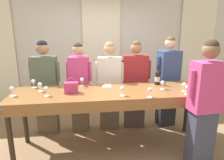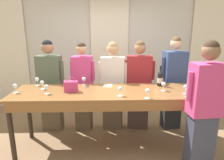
{
  "view_description": "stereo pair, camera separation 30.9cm",
  "coord_description": "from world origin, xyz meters",
  "px_view_note": "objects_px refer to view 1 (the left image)",
  "views": [
    {
      "loc": [
        -0.4,
        -2.89,
        1.89
      ],
      "look_at": [
        0.0,
        0.08,
        1.12
      ],
      "focal_mm": 32.0,
      "sensor_mm": 36.0,
      "label": 1
    },
    {
      "loc": [
        -0.09,
        -2.91,
        1.89
      ],
      "look_at": [
        0.0,
        0.08,
        1.12
      ],
      "focal_mm": 32.0,
      "sensor_mm": 36.0,
      "label": 2
    }
  ],
  "objects_px": {
    "guest_cream_sweater": "(110,85)",
    "wine_glass_center_mid": "(33,82)",
    "wine_glass_center_right": "(150,90)",
    "guest_olive_jacket": "(46,87)",
    "wine_glass_front_mid": "(12,89)",
    "wine_bottle": "(157,77)",
    "guest_navy_coat": "(168,82)",
    "wine_glass_front_right": "(187,88)",
    "guest_pink_top": "(80,87)",
    "wine_glass_by_bottle": "(198,84)",
    "tasting_bar": "(113,97)",
    "guest_striped_shirt": "(135,84)",
    "wine_glass_front_left": "(162,83)",
    "wine_glass_by_handbag": "(40,85)",
    "handbag": "(71,87)",
    "wine_glass_back_right": "(122,89)",
    "host_pouring": "(204,105)",
    "wine_glass_near_host": "(184,85)",
    "wine_glass_back_mid": "(46,89)",
    "wine_glass_center_left": "(201,82)",
    "wine_glass_back_left": "(82,80)"
  },
  "relations": [
    {
      "from": "wine_bottle",
      "to": "guest_navy_coat",
      "type": "bearing_deg",
      "value": 47.97
    },
    {
      "from": "wine_glass_center_left",
      "to": "wine_glass_back_left",
      "type": "xyz_separation_m",
      "value": [
        -1.89,
        0.38,
        0.0
      ]
    },
    {
      "from": "guest_cream_sweater",
      "to": "wine_bottle",
      "type": "bearing_deg",
      "value": -27.94
    },
    {
      "from": "tasting_bar",
      "to": "handbag",
      "type": "relative_size",
      "value": 12.95
    },
    {
      "from": "wine_glass_front_left",
      "to": "wine_glass_back_right",
      "type": "relative_size",
      "value": 1.0
    },
    {
      "from": "wine_glass_front_right",
      "to": "guest_cream_sweater",
      "type": "xyz_separation_m",
      "value": [
        -1.0,
        0.98,
        -0.19
      ]
    },
    {
      "from": "wine_glass_center_left",
      "to": "guest_cream_sweater",
      "type": "xyz_separation_m",
      "value": [
        -1.39,
        0.69,
        -0.19
      ]
    },
    {
      "from": "wine_glass_center_right",
      "to": "guest_olive_jacket",
      "type": "bearing_deg",
      "value": 147.4
    },
    {
      "from": "wine_glass_front_mid",
      "to": "guest_cream_sweater",
      "type": "bearing_deg",
      "value": 25.85
    },
    {
      "from": "wine_glass_front_right",
      "to": "wine_glass_back_left",
      "type": "bearing_deg",
      "value": 156.15
    },
    {
      "from": "wine_glass_center_right",
      "to": "guest_cream_sweater",
      "type": "xyz_separation_m",
      "value": [
        -0.43,
        1.01,
        -0.19
      ]
    },
    {
      "from": "wine_glass_front_left",
      "to": "guest_pink_top",
      "type": "distance_m",
      "value": 1.49
    },
    {
      "from": "wine_glass_back_right",
      "to": "host_pouring",
      "type": "xyz_separation_m",
      "value": [
        1.04,
        -0.36,
        -0.15
      ]
    },
    {
      "from": "wine_glass_front_left",
      "to": "wine_glass_by_bottle",
      "type": "distance_m",
      "value": 0.53
    },
    {
      "from": "guest_pink_top",
      "to": "guest_cream_sweater",
      "type": "distance_m",
      "value": 0.56
    },
    {
      "from": "tasting_bar",
      "to": "wine_glass_front_right",
      "type": "relative_size",
      "value": 21.62
    },
    {
      "from": "wine_glass_front_right",
      "to": "host_pouring",
      "type": "height_order",
      "value": "host_pouring"
    },
    {
      "from": "wine_glass_by_handbag",
      "to": "handbag",
      "type": "bearing_deg",
      "value": -16.29
    },
    {
      "from": "wine_glass_by_handbag",
      "to": "guest_navy_coat",
      "type": "bearing_deg",
      "value": 13.35
    },
    {
      "from": "wine_glass_front_mid",
      "to": "wine_glass_front_right",
      "type": "relative_size",
      "value": 1.0
    },
    {
      "from": "tasting_bar",
      "to": "guest_olive_jacket",
      "type": "xyz_separation_m",
      "value": [
        -1.12,
        0.69,
        0.01
      ]
    },
    {
      "from": "wine_bottle",
      "to": "wine_glass_center_left",
      "type": "distance_m",
      "value": 0.69
    },
    {
      "from": "guest_striped_shirt",
      "to": "host_pouring",
      "type": "relative_size",
      "value": 0.95
    },
    {
      "from": "wine_glass_front_mid",
      "to": "guest_striped_shirt",
      "type": "bearing_deg",
      "value": 20.0
    },
    {
      "from": "wine_glass_back_mid",
      "to": "wine_glass_by_handbag",
      "type": "bearing_deg",
      "value": 119.5
    },
    {
      "from": "wine_bottle",
      "to": "wine_glass_near_host",
      "type": "relative_size",
      "value": 2.43
    },
    {
      "from": "wine_glass_by_bottle",
      "to": "guest_striped_shirt",
      "type": "height_order",
      "value": "guest_striped_shirt"
    },
    {
      "from": "wine_glass_front_left",
      "to": "wine_glass_center_mid",
      "type": "xyz_separation_m",
      "value": [
        -2.02,
        0.36,
        0.0
      ]
    },
    {
      "from": "wine_glass_front_mid",
      "to": "guest_navy_coat",
      "type": "xyz_separation_m",
      "value": [
        2.6,
        0.71,
        -0.17
      ]
    },
    {
      "from": "wine_glass_near_host",
      "to": "guest_cream_sweater",
      "type": "xyz_separation_m",
      "value": [
        -1.03,
        0.84,
        -0.19
      ]
    },
    {
      "from": "wine_glass_back_mid",
      "to": "wine_glass_back_right",
      "type": "relative_size",
      "value": 1.0
    },
    {
      "from": "wine_glass_front_right",
      "to": "wine_glass_back_mid",
      "type": "height_order",
      "value": "same"
    },
    {
      "from": "guest_cream_sweater",
      "to": "wine_glass_center_mid",
      "type": "bearing_deg",
      "value": -165.8
    },
    {
      "from": "wine_bottle",
      "to": "guest_olive_jacket",
      "type": "xyz_separation_m",
      "value": [
        -1.92,
        0.41,
        -0.21
      ]
    },
    {
      "from": "wine_glass_front_left",
      "to": "wine_glass_by_handbag",
      "type": "xyz_separation_m",
      "value": [
        -1.87,
        0.14,
        0.0
      ]
    },
    {
      "from": "guest_striped_shirt",
      "to": "wine_glass_back_right",
      "type": "bearing_deg",
      "value": -114.88
    },
    {
      "from": "guest_striped_shirt",
      "to": "guest_cream_sweater",
      "type": "bearing_deg",
      "value": -180.0
    },
    {
      "from": "wine_glass_front_mid",
      "to": "wine_glass_center_mid",
      "type": "bearing_deg",
      "value": 63.47
    },
    {
      "from": "wine_glass_near_host",
      "to": "wine_glass_front_left",
      "type": "bearing_deg",
      "value": 150.71
    },
    {
      "from": "wine_glass_by_bottle",
      "to": "guest_olive_jacket",
      "type": "relative_size",
      "value": 0.08
    },
    {
      "from": "wine_glass_front_right",
      "to": "wine_glass_center_left",
      "type": "bearing_deg",
      "value": 36.69
    },
    {
      "from": "wine_glass_back_right",
      "to": "wine_glass_by_bottle",
      "type": "bearing_deg",
      "value": 4.54
    },
    {
      "from": "guest_pink_top",
      "to": "guest_striped_shirt",
      "type": "relative_size",
      "value": 0.98
    },
    {
      "from": "wine_glass_by_handbag",
      "to": "host_pouring",
      "type": "distance_m",
      "value": 2.35
    },
    {
      "from": "tasting_bar",
      "to": "wine_glass_back_mid",
      "type": "height_order",
      "value": "wine_glass_back_mid"
    },
    {
      "from": "guest_pink_top",
      "to": "wine_glass_by_bottle",
      "type": "bearing_deg",
      "value": -23.94
    },
    {
      "from": "wine_glass_near_host",
      "to": "guest_olive_jacket",
      "type": "relative_size",
      "value": 0.08
    },
    {
      "from": "guest_pink_top",
      "to": "wine_bottle",
      "type": "bearing_deg",
      "value": -17.09
    },
    {
      "from": "wine_glass_center_mid",
      "to": "wine_glass_by_bottle",
      "type": "height_order",
      "value": "same"
    },
    {
      "from": "wine_glass_back_right",
      "to": "host_pouring",
      "type": "relative_size",
      "value": 0.08
    }
  ]
}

